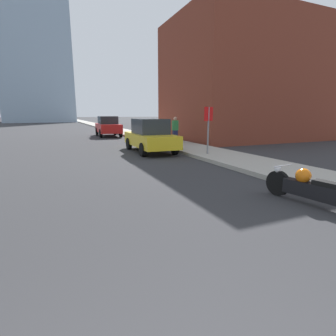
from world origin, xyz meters
The scene contains 7 objects.
sidewalk centered at (6.20, 40.00, 0.07)m, with size 2.43×240.00×0.15m.
brick_storefront centered at (13.49, 16.53, 4.29)m, with size 11.74×8.21×8.58m.
motorcycle centered at (4.30, 3.27, 0.37)m, with size 0.63×2.29×0.76m.
parked_car_yellow centered at (3.89, 12.21, 0.82)m, with size 1.86×4.37×1.67m.
parked_car_red centered at (3.78, 22.90, 0.87)m, with size 1.97×4.44×1.72m.
stop_sign centered at (5.69, 9.62, 1.55)m, with size 0.57×0.26×2.05m.
pedestrian centered at (6.34, 14.49, 0.96)m, with size 0.36×0.22×1.59m.
Camera 1 is at (-0.55, -0.38, 1.88)m, focal length 28.00 mm.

